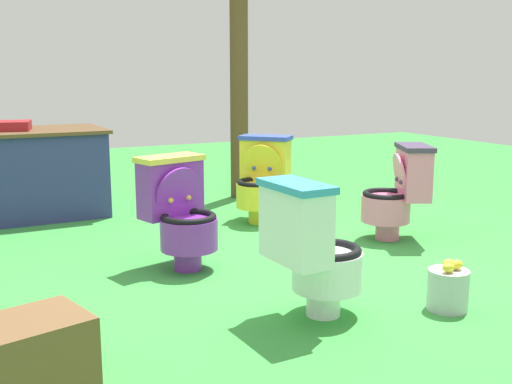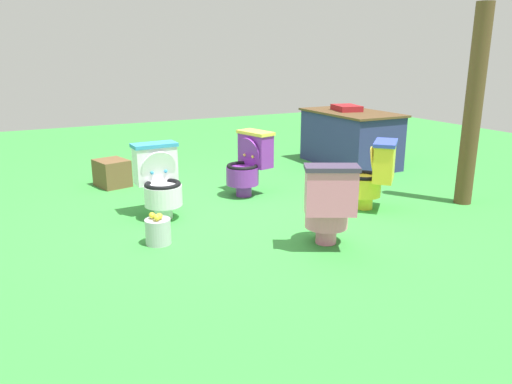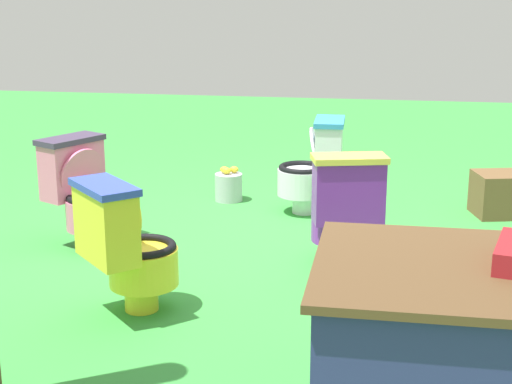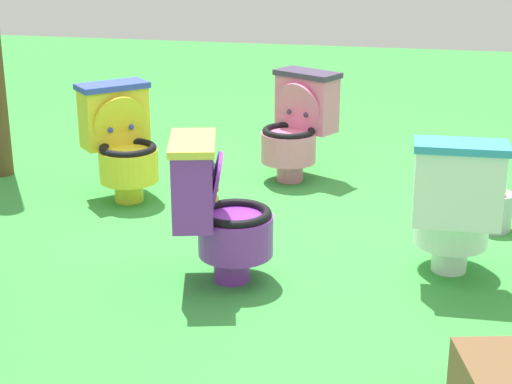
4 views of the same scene
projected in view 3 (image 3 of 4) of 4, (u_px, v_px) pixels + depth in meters
The scene contains 7 objects.
ground at pixel (260, 245), 5.22m from camera, with size 14.00×14.00×0.00m, color green.
toilet_pink at pixel (84, 192), 5.12m from camera, with size 0.62×0.58×0.73m.
toilet_white at pixel (314, 165), 5.86m from camera, with size 0.51×0.44×0.73m.
toilet_purple at pixel (344, 208), 4.74m from camera, with size 0.51×0.58×0.73m.
toilet_yellow at pixel (127, 246), 4.06m from camera, with size 0.63×0.63×0.73m.
small_crate at pixel (501, 194), 5.87m from camera, with size 0.40×0.34×0.33m, color brown.
lemon_bucket at pixel (229, 186), 6.28m from camera, with size 0.22×0.22×0.28m.
Camera 3 is at (-0.81, 4.88, 1.70)m, focal length 54.76 mm.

